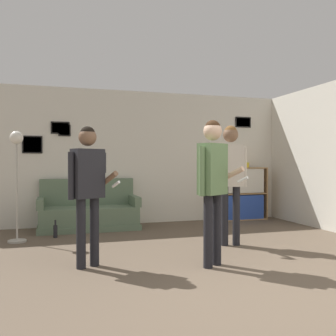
% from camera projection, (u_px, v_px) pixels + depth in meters
% --- Properties ---
extents(ground_plane, '(20.00, 20.00, 0.00)m').
position_uv_depth(ground_plane, '(280.00, 305.00, 3.25)').
color(ground_plane, brown).
extents(wall_back, '(8.17, 0.08, 2.70)m').
position_uv_depth(wall_back, '(149.00, 157.00, 7.74)').
color(wall_back, silver).
rests_on(wall_back, ground_plane).
extents(couch, '(1.83, 0.80, 0.93)m').
position_uv_depth(couch, '(89.00, 213.00, 6.99)').
color(couch, '#5B7056').
rests_on(couch, ground_plane).
extents(bookshelf, '(1.06, 0.30, 1.14)m').
position_uv_depth(bookshelf, '(243.00, 194.00, 8.13)').
color(bookshelf, '#A87F51').
rests_on(bookshelf, ground_plane).
extents(floor_lamp, '(0.28, 0.28, 1.73)m').
position_uv_depth(floor_lamp, '(17.00, 164.00, 5.82)').
color(floor_lamp, '#ADA89E').
rests_on(floor_lamp, ground_plane).
extents(person_player_foreground_left, '(0.59, 0.39, 1.67)m').
position_uv_depth(person_player_foreground_left, '(88.00, 181.00, 4.41)').
color(person_player_foreground_left, black).
rests_on(person_player_foreground_left, ground_plane).
extents(person_player_foreground_center, '(0.60, 0.38, 1.75)m').
position_uv_depth(person_player_foreground_center, '(213.00, 176.00, 4.45)').
color(person_player_foreground_center, black).
rests_on(person_player_foreground_center, ground_plane).
extents(person_watcher_holding_cup, '(0.55, 0.42, 1.80)m').
position_uv_depth(person_watcher_holding_cup, '(231.00, 171.00, 5.59)').
color(person_watcher_holding_cup, black).
rests_on(person_watcher_holding_cup, ground_plane).
extents(bottle_on_floor, '(0.07, 0.07, 0.29)m').
position_uv_depth(bottle_on_floor, '(55.00, 231.00, 6.17)').
color(bottle_on_floor, black).
rests_on(bottle_on_floor, ground_plane).
extents(drinking_cup, '(0.09, 0.09, 0.11)m').
position_uv_depth(drinking_cup, '(247.00, 165.00, 8.16)').
color(drinking_cup, yellow).
rests_on(drinking_cup, bookshelf).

